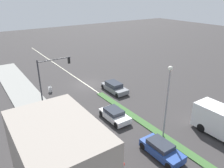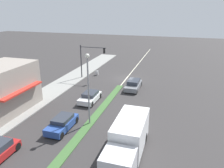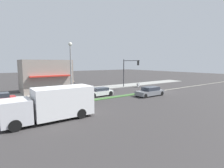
% 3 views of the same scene
% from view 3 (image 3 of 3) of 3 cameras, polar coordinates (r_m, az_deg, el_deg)
% --- Properties ---
extents(ground_plane, '(160.00, 160.00, 0.00)m').
position_cam_3_polar(ground_plane, '(21.84, -17.21, -6.67)').
color(ground_plane, '#333030').
extents(sidewalk_right, '(4.00, 73.00, 0.12)m').
position_cam_3_polar(sidewalk_right, '(30.25, -23.51, -3.07)').
color(sidewalk_right, gray).
rests_on(sidewalk_right, ground).
extents(lane_marking_center, '(0.16, 60.00, 0.01)m').
position_cam_3_polar(lane_marking_center, '(32.19, 14.84, -2.24)').
color(lane_marking_center, beige).
rests_on(lane_marking_center, ground).
extents(building_corner_store, '(5.91, 7.89, 5.38)m').
position_cam_3_polar(building_corner_store, '(32.15, -20.80, 2.56)').
color(building_corner_store, gray).
rests_on(building_corner_store, sidewalk_right).
extents(traffic_signal_main, '(4.59, 0.34, 5.60)m').
position_cam_3_polar(traffic_signal_main, '(34.83, 5.34, 5.09)').
color(traffic_signal_main, '#333338').
rests_on(traffic_signal_main, sidewalk_right).
extents(street_lamp, '(0.44, 0.44, 7.37)m').
position_cam_3_polar(street_lamp, '(21.85, -13.31, 6.11)').
color(street_lamp, gray).
rests_on(street_lamp, median_strip).
extents(pedestrian, '(0.34, 0.34, 1.66)m').
position_cam_3_polar(pedestrian, '(32.27, -12.40, -0.37)').
color(pedestrian, '#282D42').
rests_on(pedestrian, sidewalk_right).
extents(warning_aframe_sign, '(0.45, 0.53, 0.84)m').
position_cam_3_polar(warning_aframe_sign, '(36.27, 8.52, -0.39)').
color(warning_aframe_sign, silver).
rests_on(warning_aframe_sign, ground).
extents(delivery_truck, '(2.44, 7.50, 2.87)m').
position_cam_3_polar(delivery_truck, '(16.27, -18.62, -6.07)').
color(delivery_truck, silver).
rests_on(delivery_truck, ground).
extents(coupe_blue, '(1.77, 4.05, 1.30)m').
position_cam_3_polar(coupe_blue, '(23.75, -19.10, -4.08)').
color(coupe_blue, '#284793').
rests_on(coupe_blue, ground).
extents(suv_grey, '(1.91, 4.47, 1.37)m').
position_cam_3_polar(suv_grey, '(27.24, 12.27, -2.43)').
color(suv_grey, slate).
rests_on(suv_grey, ground).
extents(van_white, '(1.89, 3.92, 1.26)m').
position_cam_3_polar(van_white, '(26.63, -4.08, -2.58)').
color(van_white, silver).
rests_on(van_white, ground).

